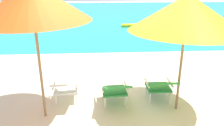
% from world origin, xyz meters
% --- Properties ---
extents(ground_plane, '(40.00, 40.00, 0.00)m').
position_xyz_m(ground_plane, '(0.00, 4.00, 0.00)').
color(ground_plane, beige).
extents(ocean_band, '(40.00, 18.00, 0.01)m').
position_xyz_m(ocean_band, '(0.00, 12.76, 0.00)').
color(ocean_band, '#28B2B7').
rests_on(ocean_band, ground_plane).
extents(swim_buoy, '(1.60, 0.18, 0.18)m').
position_xyz_m(swim_buoy, '(1.83, 8.40, 0.10)').
color(swim_buoy, yellow).
rests_on(swim_buoy, ocean_band).
extents(lounge_chair_left, '(0.58, 0.90, 0.68)m').
position_xyz_m(lounge_chair_left, '(-1.02, 0.17, 0.40)').
color(lounge_chair_left, silver).
rests_on(lounge_chair_left, ground_plane).
extents(lounge_chair_center, '(0.60, 0.91, 0.68)m').
position_xyz_m(lounge_chair_center, '(0.03, 0.01, 0.40)').
color(lounge_chair_center, '#338E3D').
rests_on(lounge_chair_center, ground_plane).
extents(lounge_chair_right, '(0.55, 0.88, 0.68)m').
position_xyz_m(lounge_chair_right, '(1.02, 0.12, 0.40)').
color(lounge_chair_right, '#338E3D').
rests_on(lounge_chair_right, ground_plane).
extents(beach_umbrella_left, '(2.38, 2.38, 2.56)m').
position_xyz_m(beach_umbrella_left, '(-1.39, -0.26, 2.23)').
color(beach_umbrella_left, olive).
rests_on(beach_umbrella_left, ground_plane).
extents(beach_umbrella_right, '(2.77, 2.78, 2.37)m').
position_xyz_m(beach_umbrella_right, '(1.30, -0.17, 2.00)').
color(beach_umbrella_right, olive).
rests_on(beach_umbrella_right, ground_plane).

